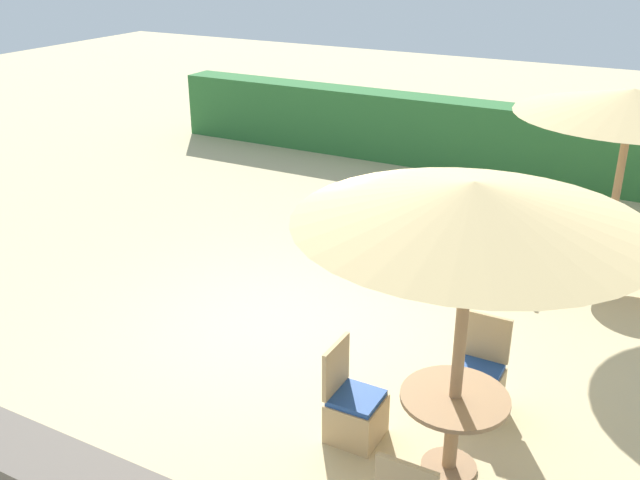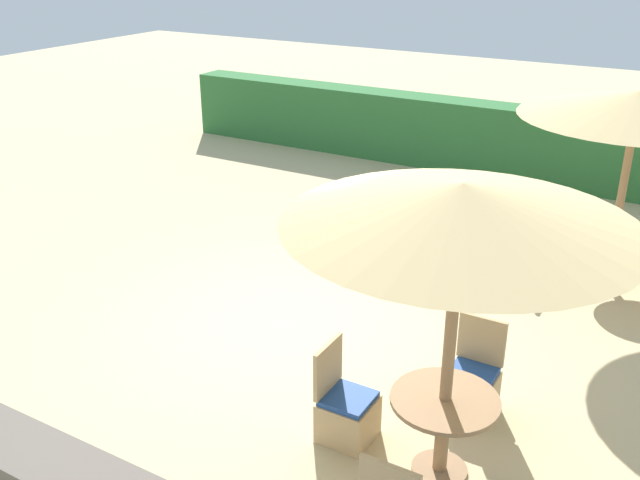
{
  "view_description": "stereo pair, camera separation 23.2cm",
  "coord_description": "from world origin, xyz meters",
  "px_view_note": "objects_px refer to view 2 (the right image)",
  "views": [
    {
      "loc": [
        3.68,
        -6.22,
        4.26
      ],
      "look_at": [
        0.0,
        0.6,
        0.9
      ],
      "focal_mm": 40.0,
      "sensor_mm": 36.0,
      "label": 1
    },
    {
      "loc": [
        3.88,
        -6.11,
        4.26
      ],
      "look_at": [
        0.0,
        0.6,
        0.9
      ],
      "focal_mm": 40.0,
      "sensor_mm": 36.0,
      "label": 2
    }
  ],
  "objects_px": {
    "patio_chair_front_right_west": "(346,413)",
    "parasol_back_right": "(638,105)",
    "round_table_front_right": "(444,418)",
    "round_table_back_right": "(613,244)",
    "patio_chair_back_right_west": "(528,251)",
    "patio_chair_front_right_north": "(471,387)",
    "parasol_front_right": "(461,205)"
  },
  "relations": [
    {
      "from": "patio_chair_front_right_north",
      "to": "patio_chair_front_right_west",
      "type": "height_order",
      "value": "same"
    },
    {
      "from": "parasol_front_right",
      "to": "patio_chair_back_right_west",
      "type": "distance_m",
      "value": 4.89
    },
    {
      "from": "patio_chair_front_right_west",
      "to": "patio_chair_back_right_west",
      "type": "height_order",
      "value": "same"
    },
    {
      "from": "parasol_front_right",
      "to": "parasol_back_right",
      "type": "bearing_deg",
      "value": 82.22
    },
    {
      "from": "round_table_front_right",
      "to": "parasol_back_right",
      "type": "bearing_deg",
      "value": 82.22
    },
    {
      "from": "parasol_back_right",
      "to": "round_table_back_right",
      "type": "relative_size",
      "value": 2.67
    },
    {
      "from": "patio_chair_front_right_north",
      "to": "round_table_back_right",
      "type": "relative_size",
      "value": 0.9
    },
    {
      "from": "patio_chair_front_right_north",
      "to": "round_table_back_right",
      "type": "bearing_deg",
      "value": -100.83
    },
    {
      "from": "patio_chair_front_right_north",
      "to": "patio_chair_front_right_west",
      "type": "distance_m",
      "value": 1.27
    },
    {
      "from": "patio_chair_front_right_west",
      "to": "parasol_back_right",
      "type": "height_order",
      "value": "parasol_back_right"
    },
    {
      "from": "round_table_back_right",
      "to": "patio_chair_back_right_west",
      "type": "bearing_deg",
      "value": -177.83
    },
    {
      "from": "parasol_back_right",
      "to": "patio_chair_back_right_west",
      "type": "bearing_deg",
      "value": -177.83
    },
    {
      "from": "parasol_front_right",
      "to": "round_table_back_right",
      "type": "xyz_separation_m",
      "value": [
        0.6,
        4.4,
        -1.85
      ]
    },
    {
      "from": "parasol_front_right",
      "to": "patio_chair_back_right_west",
      "type": "xyz_separation_m",
      "value": [
        -0.44,
        4.36,
        -2.18
      ]
    },
    {
      "from": "patio_chair_front_right_west",
      "to": "parasol_front_right",
      "type": "bearing_deg",
      "value": 90.34
    },
    {
      "from": "patio_chair_front_right_west",
      "to": "round_table_back_right",
      "type": "height_order",
      "value": "patio_chair_front_right_west"
    },
    {
      "from": "round_table_front_right",
      "to": "patio_chair_front_right_north",
      "type": "bearing_deg",
      "value": 93.64
    },
    {
      "from": "patio_chair_front_right_north",
      "to": "round_table_back_right",
      "type": "height_order",
      "value": "patio_chair_front_right_north"
    },
    {
      "from": "parasol_front_right",
      "to": "patio_chair_front_right_north",
      "type": "relative_size",
      "value": 2.89
    },
    {
      "from": "round_table_front_right",
      "to": "parasol_front_right",
      "type": "bearing_deg",
      "value": -90.0
    },
    {
      "from": "parasol_back_right",
      "to": "patio_chair_back_right_west",
      "type": "relative_size",
      "value": 2.97
    },
    {
      "from": "round_table_front_right",
      "to": "patio_chair_front_right_north",
      "type": "relative_size",
      "value": 0.98
    },
    {
      "from": "patio_chair_front_right_west",
      "to": "patio_chair_back_right_west",
      "type": "bearing_deg",
      "value": 173.88
    },
    {
      "from": "patio_chair_back_right_west",
      "to": "patio_chair_front_right_west",
      "type": "bearing_deg",
      "value": -6.12
    },
    {
      "from": "round_table_front_right",
      "to": "patio_chair_front_right_west",
      "type": "distance_m",
      "value": 0.96
    },
    {
      "from": "round_table_front_right",
      "to": "parasol_back_right",
      "type": "xyz_separation_m",
      "value": [
        0.6,
        4.4,
        1.83
      ]
    },
    {
      "from": "round_table_back_right",
      "to": "patio_chair_front_right_west",
      "type": "bearing_deg",
      "value": -108.92
    },
    {
      "from": "patio_chair_front_right_west",
      "to": "patio_chair_front_right_north",
      "type": "bearing_deg",
      "value": 138.2
    },
    {
      "from": "parasol_front_right",
      "to": "parasol_back_right",
      "type": "height_order",
      "value": "parasol_front_right"
    },
    {
      "from": "round_table_back_right",
      "to": "patio_chair_back_right_west",
      "type": "distance_m",
      "value": 1.09
    },
    {
      "from": "round_table_front_right",
      "to": "patio_chair_back_right_west",
      "type": "distance_m",
      "value": 4.39
    },
    {
      "from": "parasol_back_right",
      "to": "patio_chair_back_right_west",
      "type": "height_order",
      "value": "parasol_back_right"
    }
  ]
}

